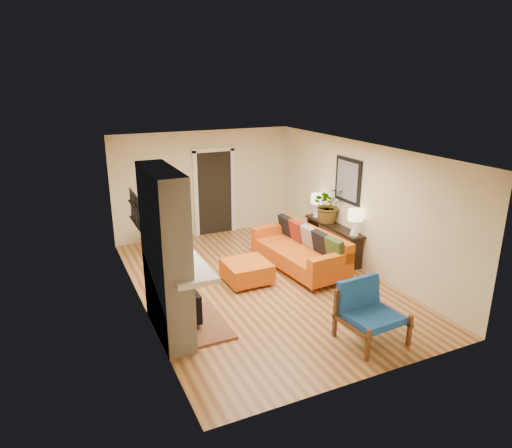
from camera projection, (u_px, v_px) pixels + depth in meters
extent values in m
plane|color=tan|center=(260.00, 283.00, 8.85)|extent=(6.50, 6.50, 0.00)
plane|color=white|center=(261.00, 149.00, 8.05)|extent=(6.50, 6.50, 0.00)
plane|color=#F5E4C0|center=(204.00, 184.00, 11.26)|extent=(4.50, 0.00, 4.50)
plane|color=#F5E4C0|center=(373.00, 290.00, 5.65)|extent=(4.50, 0.00, 4.50)
plane|color=#F5E4C0|center=(138.00, 236.00, 7.55)|extent=(0.00, 6.50, 6.50)
plane|color=#F5E4C0|center=(359.00, 206.00, 9.35)|extent=(0.00, 6.50, 6.50)
cube|color=black|center=(214.00, 193.00, 11.41)|extent=(0.88, 0.06, 2.10)
cube|color=white|center=(196.00, 195.00, 11.21)|extent=(0.10, 0.08, 2.18)
cube|color=white|center=(233.00, 191.00, 11.60)|extent=(0.10, 0.08, 2.18)
cube|color=white|center=(213.00, 150.00, 11.07)|extent=(1.08, 0.08, 0.10)
cube|color=black|center=(348.00, 180.00, 9.55)|extent=(0.04, 0.85, 0.95)
cube|color=slate|center=(347.00, 181.00, 9.54)|extent=(0.01, 0.70, 0.80)
cube|color=black|center=(136.00, 223.00, 7.84)|extent=(0.06, 0.95, 0.02)
cube|color=black|center=(134.00, 206.00, 7.74)|extent=(0.06, 0.95, 0.02)
cube|color=white|center=(163.00, 219.00, 6.60)|extent=(0.42, 1.50, 1.48)
cube|color=white|center=(168.00, 299.00, 7.00)|extent=(0.42, 1.50, 1.12)
cube|color=white|center=(182.00, 263.00, 6.93)|extent=(0.60, 1.68, 0.08)
cube|color=black|center=(182.00, 303.00, 7.12)|extent=(0.03, 0.72, 0.78)
cube|color=brown|center=(201.00, 323.00, 7.37)|extent=(0.75, 1.30, 0.04)
cube|color=black|center=(190.00, 308.00, 7.20)|extent=(0.30, 0.36, 0.48)
cylinder|color=black|center=(189.00, 283.00, 7.07)|extent=(0.10, 0.10, 0.40)
cube|color=gold|center=(179.00, 224.00, 6.73)|extent=(0.04, 0.95, 0.95)
cube|color=silver|center=(180.00, 224.00, 6.73)|extent=(0.01, 0.82, 0.82)
cylinder|color=silver|center=(312.00, 289.00, 8.50)|extent=(0.05, 0.05, 0.11)
cylinder|color=silver|center=(344.00, 280.00, 8.85)|extent=(0.05, 0.05, 0.11)
cylinder|color=silver|center=(258.00, 254.00, 10.18)|extent=(0.05, 0.05, 0.11)
cylinder|color=silver|center=(287.00, 248.00, 10.53)|extent=(0.05, 0.05, 0.11)
cube|color=#D26213|center=(299.00, 256.00, 9.45)|extent=(1.17, 2.37, 0.33)
cube|color=#D26213|center=(314.00, 237.00, 9.52)|extent=(0.41, 2.30, 0.38)
cube|color=#D26213|center=(331.00, 261.00, 8.50)|extent=(1.00, 0.28, 0.22)
cube|color=#D26213|center=(272.00, 230.00, 10.23)|extent=(1.00, 0.28, 0.22)
cube|color=#364C20|center=(335.00, 249.00, 8.71)|extent=(0.25, 0.45, 0.45)
cube|color=black|center=(321.00, 243.00, 9.07)|extent=(0.25, 0.45, 0.45)
cube|color=gray|center=(308.00, 236.00, 9.43)|extent=(0.25, 0.45, 0.45)
cube|color=maroon|center=(298.00, 231.00, 9.75)|extent=(0.25, 0.45, 0.45)
cube|color=black|center=(287.00, 225.00, 10.11)|extent=(0.25, 0.45, 0.45)
cylinder|color=silver|center=(238.00, 291.00, 8.46)|extent=(0.04, 0.04, 0.07)
cylinder|color=silver|center=(270.00, 284.00, 8.73)|extent=(0.04, 0.04, 0.07)
cylinder|color=silver|center=(224.00, 277.00, 9.04)|extent=(0.04, 0.04, 0.07)
cylinder|color=silver|center=(255.00, 271.00, 9.32)|extent=(0.04, 0.04, 0.07)
cube|color=#D26213|center=(247.00, 271.00, 8.82)|extent=(0.84, 0.84, 0.36)
cube|color=brown|center=(351.00, 328.00, 6.65)|extent=(0.11, 0.84, 0.06)
cube|color=brown|center=(368.00, 345.00, 6.36)|extent=(0.06, 0.06, 0.49)
cube|color=brown|center=(335.00, 313.00, 6.94)|extent=(0.06, 0.06, 0.78)
cube|color=brown|center=(392.00, 314.00, 7.01)|extent=(0.11, 0.84, 0.06)
cube|color=brown|center=(409.00, 331.00, 6.73)|extent=(0.06, 0.06, 0.49)
cube|color=brown|center=(376.00, 301.00, 7.30)|extent=(0.06, 0.06, 0.78)
cube|color=#1B3BA5|center=(372.00, 317.00, 6.81)|extent=(0.78, 0.74, 0.11)
cube|color=#1B3BA5|center=(359.00, 292.00, 7.01)|extent=(0.75, 0.23, 0.46)
cube|color=brown|center=(167.00, 224.00, 10.21)|extent=(0.89, 1.06, 0.04)
cylinder|color=brown|center=(155.00, 245.00, 9.92)|extent=(0.05, 0.05, 0.66)
cylinder|color=brown|center=(179.00, 244.00, 9.97)|extent=(0.05, 0.05, 0.66)
cylinder|color=brown|center=(158.00, 233.00, 10.66)|extent=(0.05, 0.05, 0.66)
cylinder|color=brown|center=(180.00, 233.00, 10.71)|extent=(0.05, 0.05, 0.66)
cube|color=brown|center=(172.00, 244.00, 9.74)|extent=(0.48, 0.48, 0.04)
cube|color=brown|center=(172.00, 231.00, 9.85)|extent=(0.37, 0.15, 0.42)
cylinder|color=brown|center=(165.00, 256.00, 9.65)|extent=(0.04, 0.04, 0.40)
cylinder|color=brown|center=(180.00, 256.00, 9.68)|extent=(0.04, 0.04, 0.40)
cylinder|color=brown|center=(166.00, 251.00, 9.94)|extent=(0.04, 0.04, 0.40)
cylinder|color=brown|center=(181.00, 250.00, 9.97)|extent=(0.04, 0.04, 0.40)
cube|color=brown|center=(175.00, 227.00, 10.86)|extent=(0.48, 0.48, 0.04)
cube|color=brown|center=(174.00, 220.00, 10.62)|extent=(0.37, 0.15, 0.42)
cylinder|color=brown|center=(169.00, 238.00, 10.76)|extent=(0.04, 0.04, 0.40)
cylinder|color=brown|center=(182.00, 237.00, 10.80)|extent=(0.04, 0.04, 0.40)
cylinder|color=brown|center=(170.00, 233.00, 11.06)|extent=(0.04, 0.04, 0.40)
cylinder|color=brown|center=(182.00, 233.00, 11.09)|extent=(0.04, 0.04, 0.40)
cube|color=black|center=(334.00, 226.00, 10.00)|extent=(0.34, 1.85, 0.05)
cube|color=black|center=(356.00, 254.00, 9.37)|extent=(0.30, 0.04, 0.68)
cube|color=black|center=(313.00, 230.00, 10.84)|extent=(0.30, 0.04, 0.68)
cone|color=white|center=(354.00, 228.00, 9.31)|extent=(0.18, 0.18, 0.30)
cylinder|color=white|center=(355.00, 220.00, 9.25)|extent=(0.03, 0.03, 0.06)
cylinder|color=#FFEABF|center=(355.00, 215.00, 9.22)|extent=(0.30, 0.30, 0.22)
cone|color=white|center=(317.00, 210.00, 10.54)|extent=(0.18, 0.18, 0.30)
cylinder|color=white|center=(317.00, 203.00, 10.49)|extent=(0.03, 0.03, 0.06)
cylinder|color=#FFEABF|center=(317.00, 199.00, 10.46)|extent=(0.30, 0.30, 0.22)
imported|color=#1E5919|center=(329.00, 205.00, 10.05)|extent=(0.84, 0.76, 0.82)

